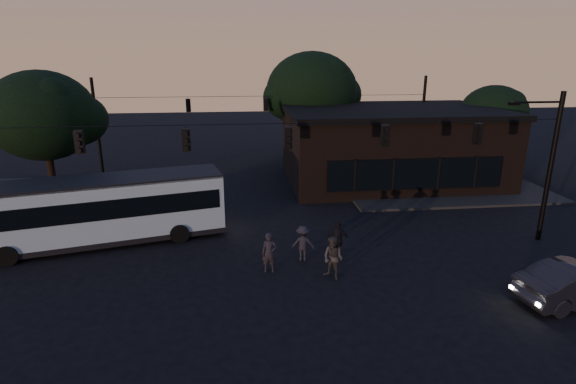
{
  "coord_description": "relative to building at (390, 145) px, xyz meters",
  "views": [
    {
      "loc": [
        -2.22,
        -15.87,
        9.15
      ],
      "look_at": [
        0.0,
        4.0,
        3.0
      ],
      "focal_mm": 28.0,
      "sensor_mm": 36.0,
      "label": 1
    }
  ],
  "objects": [
    {
      "name": "ground",
      "position": [
        -9.0,
        -15.97,
        -2.71
      ],
      "size": [
        120.0,
        120.0,
        0.0
      ],
      "primitive_type": "plane",
      "color": "black",
      "rests_on": "ground"
    },
    {
      "name": "sidewalk_far_right",
      "position": [
        3.0,
        -1.97,
        -2.63
      ],
      "size": [
        14.0,
        10.0,
        0.15
      ],
      "primitive_type": "cube",
      "color": "black",
      "rests_on": "ground"
    },
    {
      "name": "sidewalk_far_left",
      "position": [
        -23.0,
        -1.97,
        -2.63
      ],
      "size": [
        14.0,
        10.0,
        0.15
      ],
      "primitive_type": "cube",
      "color": "black",
      "rests_on": "ground"
    },
    {
      "name": "building",
      "position": [
        0.0,
        0.0,
        0.0
      ],
      "size": [
        15.4,
        10.41,
        5.4
      ],
      "color": "black",
      "rests_on": "ground"
    },
    {
      "name": "tree_behind",
      "position": [
        -5.0,
        6.03,
        3.48
      ],
      "size": [
        7.6,
        7.6,
        9.43
      ],
      "color": "black",
      "rests_on": "ground"
    },
    {
      "name": "tree_right",
      "position": [
        9.0,
        2.03,
        1.93
      ],
      "size": [
        5.2,
        5.2,
        6.86
      ],
      "color": "black",
      "rests_on": "ground"
    },
    {
      "name": "tree_left",
      "position": [
        -23.0,
        -2.97,
        2.86
      ],
      "size": [
        6.4,
        6.4,
        8.3
      ],
      "color": "black",
      "rests_on": "ground"
    },
    {
      "name": "signal_rig_near",
      "position": [
        -9.0,
        -11.97,
        1.74
      ],
      "size": [
        26.24,
        0.3,
        7.5
      ],
      "color": "black",
      "rests_on": "ground"
    },
    {
      "name": "signal_rig_far",
      "position": [
        -9.0,
        4.03,
        1.5
      ],
      "size": [
        26.24,
        0.3,
        7.5
      ],
      "color": "black",
      "rests_on": "ground"
    },
    {
      "name": "bus",
      "position": [
        -18.07,
        -9.9,
        -0.84
      ],
      "size": [
        12.15,
        5.48,
        3.33
      ],
      "rotation": [
        0.0,
        0.0,
        0.24
      ],
      "color": "#90ACB7",
      "rests_on": "ground"
    },
    {
      "name": "pedestrian_a",
      "position": [
        -10.05,
        -13.99,
        -1.82
      ],
      "size": [
        0.68,
        0.47,
        1.77
      ],
      "primitive_type": "imported",
      "rotation": [
        0.0,
        0.0,
        -0.07
      ],
      "color": "black",
      "rests_on": "ground"
    },
    {
      "name": "pedestrian_b",
      "position": [
        -7.42,
        -14.94,
        -1.77
      ],
      "size": [
        1.15,
        1.15,
        1.88
      ],
      "primitive_type": "imported",
      "rotation": [
        0.0,
        0.0,
        -0.77
      ],
      "color": "#302E2B",
      "rests_on": "ground"
    },
    {
      "name": "pedestrian_c",
      "position": [
        -6.81,
        -13.06,
        -1.78
      ],
      "size": [
        1.14,
        0.59,
        1.87
      ],
      "primitive_type": "imported",
      "rotation": [
        0.0,
        0.0,
        3.02
      ],
      "color": "black",
      "rests_on": "ground"
    },
    {
      "name": "pedestrian_d",
      "position": [
        -8.44,
        -13.04,
        -1.87
      ],
      "size": [
        1.13,
        0.7,
        1.68
      ],
      "primitive_type": "imported",
      "rotation": [
        0.0,
        0.0,
        3.07
      ],
      "color": "black",
      "rests_on": "ground"
    }
  ]
}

